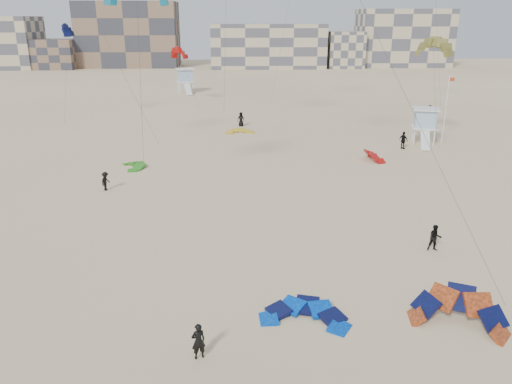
{
  "coord_description": "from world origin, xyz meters",
  "views": [
    {
      "loc": [
        0.06,
        -18.93,
        13.32
      ],
      "look_at": [
        1.17,
        6.0,
        4.64
      ],
      "focal_mm": 35.0,
      "sensor_mm": 36.0,
      "label": 1
    }
  ],
  "objects_px": {
    "kitesurfer_main": "(198,341)",
    "kite_ground_orange": "(457,325)",
    "lifeguard_tower_near": "(425,126)",
    "kite_ground_blue": "(305,319)"
  },
  "relations": [
    {
      "from": "kitesurfer_main",
      "to": "kite_ground_orange",
      "type": "bearing_deg",
      "value": 167.32
    },
    {
      "from": "kite_ground_orange",
      "to": "lifeguard_tower_near",
      "type": "xyz_separation_m",
      "value": [
        11.23,
        35.09,
        1.96
      ]
    },
    {
      "from": "kite_ground_blue",
      "to": "kite_ground_orange",
      "type": "distance_m",
      "value": 7.0
    },
    {
      "from": "kite_ground_orange",
      "to": "kite_ground_blue",
      "type": "bearing_deg",
      "value": -160.12
    },
    {
      "from": "kite_ground_orange",
      "to": "kitesurfer_main",
      "type": "xyz_separation_m",
      "value": [
        -11.73,
        -1.86,
        0.82
      ]
    },
    {
      "from": "kite_ground_orange",
      "to": "kitesurfer_main",
      "type": "relative_size",
      "value": 2.63
    },
    {
      "from": "kite_ground_orange",
      "to": "kitesurfer_main",
      "type": "height_order",
      "value": "kite_ground_orange"
    },
    {
      "from": "kite_ground_blue",
      "to": "kite_ground_orange",
      "type": "relative_size",
      "value": 0.91
    },
    {
      "from": "kite_ground_blue",
      "to": "lifeguard_tower_near",
      "type": "xyz_separation_m",
      "value": [
        18.19,
        34.34,
        1.96
      ]
    },
    {
      "from": "kite_ground_blue",
      "to": "kite_ground_orange",
      "type": "bearing_deg",
      "value": 9.16
    }
  ]
}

